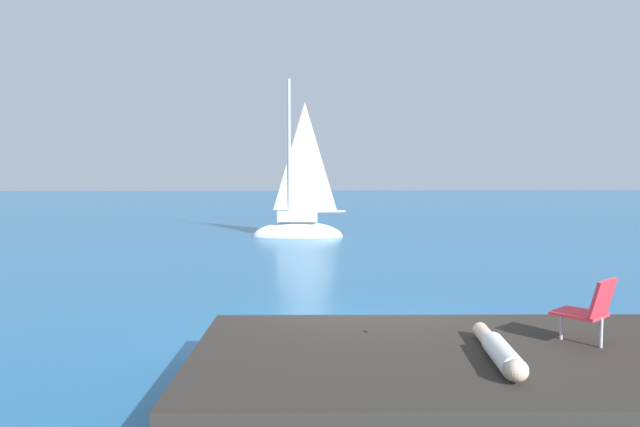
{
  "coord_description": "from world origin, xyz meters",
  "views": [
    {
      "loc": [
        -1.11,
        -9.08,
        2.6
      ],
      "look_at": [
        -0.13,
        11.71,
        1.17
      ],
      "focal_mm": 32.98,
      "sensor_mm": 36.0,
      "label": 1
    }
  ],
  "objects": [
    {
      "name": "sailboat_near",
      "position": [
        -0.88,
        14.88,
        0.38
      ],
      "size": [
        3.84,
        1.5,
        7.03
      ],
      "rotation": [
        0.0,
        0.0,
        3.08
      ],
      "color": "white",
      "rests_on": "ground"
    },
    {
      "name": "beach_chair",
      "position": [
        2.33,
        -2.51,
        1.04
      ],
      "size": [
        0.75,
        0.76,
        0.8
      ],
      "rotation": [
        0.0,
        0.0,
        2.26
      ],
      "color": "#E03342",
      "rests_on": "shore_ledge"
    },
    {
      "name": "shore_ledge",
      "position": [
        1.01,
        -2.68,
        0.3
      ],
      "size": [
        6.65,
        3.65,
        0.6
      ],
      "primitive_type": "cube",
      "rotation": [
        0.0,
        0.0,
        -0.04
      ],
      "color": "#2D2823",
      "rests_on": "ground"
    },
    {
      "name": "boulder_seaward",
      "position": [
        -0.52,
        -0.59,
        0.0
      ],
      "size": [
        1.26,
        1.2,
        0.63
      ],
      "primitive_type": "cube",
      "rotation": [
        -0.09,
        0.04,
        2.52
      ],
      "color": "#312B21",
      "rests_on": "ground"
    },
    {
      "name": "boulder_inland",
      "position": [
        -0.13,
        -1.03,
        0.0
      ],
      "size": [
        1.86,
        2.02,
        1.23
      ],
      "primitive_type": "cube",
      "rotation": [
        0.2,
        0.14,
        2.16
      ],
      "color": "#282220",
      "rests_on": "ground"
    },
    {
      "name": "person_sunbather",
      "position": [
        1.08,
        -3.07,
        0.71
      ],
      "size": [
        0.37,
        1.76,
        0.25
      ],
      "rotation": [
        0.0,
        0.0,
        1.46
      ],
      "color": "white",
      "rests_on": "shore_ledge"
    },
    {
      "name": "ground_plane",
      "position": [
        0.0,
        0.0,
        0.0
      ],
      "size": [
        160.0,
        160.0,
        0.0
      ],
      "primitive_type": "plane",
      "color": "#236093"
    }
  ]
}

